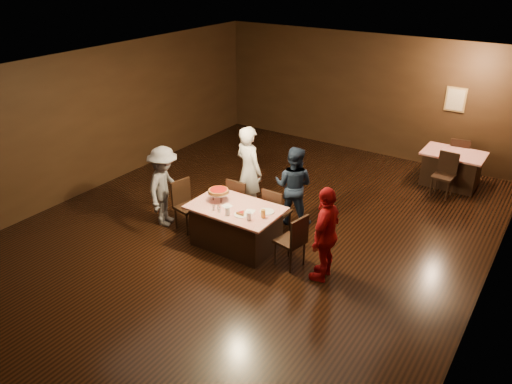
% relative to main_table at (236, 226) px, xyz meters
% --- Properties ---
extents(room, '(10.00, 10.04, 3.02)m').
position_rel_main_table_xyz_m(room, '(-0.03, 0.71, 1.75)').
color(room, black).
rests_on(room, ground).
extents(main_table, '(1.60, 1.00, 0.77)m').
position_rel_main_table_xyz_m(main_table, '(0.00, 0.00, 0.00)').
color(main_table, '#A51A0B').
rests_on(main_table, ground).
extents(back_table, '(1.30, 0.90, 0.77)m').
position_rel_main_table_xyz_m(back_table, '(2.51, 4.76, 0.00)').
color(back_table, '#A50D0B').
rests_on(back_table, ground).
extents(chair_far_left, '(0.44, 0.44, 0.95)m').
position_rel_main_table_xyz_m(chair_far_left, '(-0.40, 0.75, 0.09)').
color(chair_far_left, black).
rests_on(chair_far_left, ground).
extents(chair_far_right, '(0.43, 0.43, 0.95)m').
position_rel_main_table_xyz_m(chair_far_right, '(0.40, 0.75, 0.09)').
color(chair_far_right, black).
rests_on(chair_far_right, ground).
extents(chair_end_left, '(0.49, 0.49, 0.95)m').
position_rel_main_table_xyz_m(chair_end_left, '(-1.10, 0.00, 0.09)').
color(chair_end_left, black).
rests_on(chair_end_left, ground).
extents(chair_end_right, '(0.49, 0.49, 0.95)m').
position_rel_main_table_xyz_m(chair_end_right, '(1.10, 0.00, 0.09)').
color(chair_end_right, black).
rests_on(chair_end_right, ground).
extents(chair_back_near, '(0.44, 0.44, 0.95)m').
position_rel_main_table_xyz_m(chair_back_near, '(2.51, 4.06, 0.09)').
color(chair_back_near, black).
rests_on(chair_back_near, ground).
extents(chair_back_far, '(0.47, 0.47, 0.95)m').
position_rel_main_table_xyz_m(chair_back_far, '(2.51, 5.36, 0.09)').
color(chair_back_far, black).
rests_on(chair_back_far, ground).
extents(diner_white_jacket, '(0.76, 0.61, 1.82)m').
position_rel_main_table_xyz_m(diner_white_jacket, '(-0.49, 1.14, 0.53)').
color(diner_white_jacket, silver).
rests_on(diner_white_jacket, ground).
extents(diner_navy_hoodie, '(0.85, 0.72, 1.55)m').
position_rel_main_table_xyz_m(diner_navy_hoodie, '(0.42, 1.30, 0.39)').
color(diner_navy_hoodie, black).
rests_on(diner_navy_hoodie, ground).
extents(diner_grey_knit, '(0.87, 1.15, 1.57)m').
position_rel_main_table_xyz_m(diner_grey_knit, '(-1.59, -0.08, 0.40)').
color(diner_grey_knit, slate).
rests_on(diner_grey_knit, ground).
extents(diner_red_shirt, '(0.47, 0.97, 1.60)m').
position_rel_main_table_xyz_m(diner_red_shirt, '(1.73, -0.01, 0.42)').
color(diner_red_shirt, maroon).
rests_on(diner_red_shirt, ground).
extents(pizza_stand, '(0.38, 0.38, 0.22)m').
position_rel_main_table_xyz_m(pizza_stand, '(-0.40, 0.05, 0.57)').
color(pizza_stand, black).
rests_on(pizza_stand, main_table).
extents(plate_with_slice, '(0.25, 0.25, 0.06)m').
position_rel_main_table_xyz_m(plate_with_slice, '(0.25, -0.18, 0.41)').
color(plate_with_slice, white).
rests_on(plate_with_slice, main_table).
extents(plate_empty, '(0.25, 0.25, 0.01)m').
position_rel_main_table_xyz_m(plate_empty, '(0.55, 0.15, 0.39)').
color(plate_empty, white).
rests_on(plate_empty, main_table).
extents(glass_front_left, '(0.08, 0.08, 0.14)m').
position_rel_main_table_xyz_m(glass_front_left, '(0.05, -0.30, 0.46)').
color(glass_front_left, silver).
rests_on(glass_front_left, main_table).
extents(glass_front_right, '(0.08, 0.08, 0.14)m').
position_rel_main_table_xyz_m(glass_front_right, '(0.45, -0.25, 0.46)').
color(glass_front_right, silver).
rests_on(glass_front_right, main_table).
extents(glass_amber, '(0.08, 0.08, 0.14)m').
position_rel_main_table_xyz_m(glass_amber, '(0.60, -0.05, 0.46)').
color(glass_amber, '#BF7F26').
rests_on(glass_amber, main_table).
extents(condiments, '(0.17, 0.10, 0.09)m').
position_rel_main_table_xyz_m(condiments, '(-0.18, -0.28, 0.43)').
color(condiments, silver).
rests_on(condiments, main_table).
extents(napkin_center, '(0.19, 0.19, 0.01)m').
position_rel_main_table_xyz_m(napkin_center, '(0.30, 0.00, 0.39)').
color(napkin_center, white).
rests_on(napkin_center, main_table).
extents(napkin_left, '(0.21, 0.21, 0.01)m').
position_rel_main_table_xyz_m(napkin_left, '(-0.15, -0.05, 0.39)').
color(napkin_left, white).
rests_on(napkin_left, main_table).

